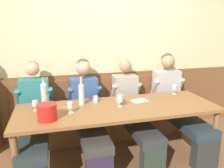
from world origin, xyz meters
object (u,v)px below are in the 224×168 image
person_center_left_seat (88,109)px  person_left_seat (132,107)px  ice_bucket (47,112)px  person_right_seat (34,116)px  water_tumbler_center (120,99)px  wine_glass_left_end (70,105)px  wine_glass_mid_left (35,104)px  wine_bottle_clear_water (81,93)px  wine_glass_mid_right (120,99)px  dining_table (118,112)px  person_center_right_seat (177,101)px  wall_bench (106,121)px  wine_glass_by_bottle (174,87)px  wine_bottle_green_tall (44,93)px  water_tumbler_right (96,99)px

person_center_left_seat → person_left_seat: 0.64m
ice_bucket → person_right_seat: bearing=110.1°
person_right_seat → water_tumbler_center: size_ratio=13.24×
person_right_seat → ice_bucket: size_ratio=6.02×
person_center_left_seat → water_tumbler_center: 0.48m
wine_glass_left_end → wine_glass_mid_left: wine_glass_left_end is taller
wine_bottle_clear_water → wine_glass_left_end: 0.31m
wine_bottle_clear_water → ice_bucket: bearing=-137.4°
ice_bucket → wine_glass_mid_right: bearing=12.7°
wine_glass_mid_right → wine_glass_mid_left: size_ratio=1.16×
dining_table → wine_bottle_clear_water: bearing=155.2°
person_right_seat → wine_bottle_clear_water: (0.61, -0.11, 0.30)m
person_left_seat → water_tumbler_center: 0.35m
wine_glass_mid_right → person_center_right_seat: bearing=17.2°
wall_bench → water_tumbler_center: size_ratio=29.05×
wine_glass_left_end → person_left_seat: bearing=22.2°
person_center_right_seat → wine_glass_mid_right: person_center_right_seat is taller
person_center_left_seat → wine_glass_mid_right: person_center_left_seat is taller
wine_glass_mid_left → wine_glass_by_bottle: 1.97m
water_tumbler_center → wine_glass_left_end: bearing=-163.7°
person_center_left_seat → ice_bucket: person_center_left_seat is taller
wall_bench → person_right_seat: (-1.04, -0.37, 0.33)m
wall_bench → ice_bucket: 1.35m
person_center_right_seat → wine_bottle_green_tall: bearing=-178.9°
wine_bottle_green_tall → wine_glass_mid_left: (-0.11, -0.15, -0.08)m
person_left_seat → water_tumbler_right: person_left_seat is taller
wine_bottle_green_tall → wine_glass_mid_left: bearing=-125.1°
person_right_seat → person_center_left_seat: person_center_left_seat is taller
ice_bucket → wine_glass_mid_left: 0.35m
person_right_seat → person_left_seat: (1.34, 0.01, 0.00)m
ice_bucket → wine_bottle_green_tall: (-0.03, 0.47, 0.07)m
person_center_left_seat → person_left_seat: (0.64, -0.01, -0.02)m
wall_bench → wine_bottle_clear_water: 0.90m
dining_table → person_left_seat: bearing=46.6°
person_center_right_seat → wine_bottle_clear_water: size_ratio=3.60×
wine_glass_by_bottle → wine_bottle_green_tall: bearing=-179.1°
dining_table → wine_bottle_clear_water: wine_bottle_clear_water is taller
wine_glass_by_bottle → wine_glass_mid_right: bearing=-162.3°
wine_glass_mid_left → water_tumbler_center: 1.07m
dining_table → water_tumbler_center: (0.07, 0.15, 0.12)m
dining_table → person_center_left_seat: (-0.34, 0.33, -0.05)m
wine_glass_left_end → water_tumbler_right: bearing=40.0°
person_center_left_seat → wine_bottle_clear_water: bearing=-125.5°
person_right_seat → wine_glass_mid_left: bearing=-77.4°
ice_bucket → wine_glass_mid_left: bearing=114.1°
person_right_seat → person_center_left_seat: (0.70, 0.02, 0.03)m
water_tumbler_right → wine_glass_left_end: bearing=-140.0°
wall_bench → person_left_seat: (0.30, -0.36, 0.34)m
person_right_seat → ice_bucket: 0.58m
water_tumbler_center → person_right_seat: bearing=171.8°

